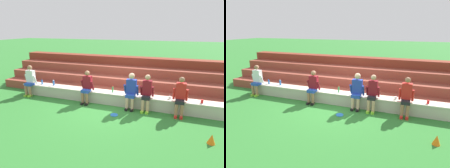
% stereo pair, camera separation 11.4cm
% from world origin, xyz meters
% --- Properties ---
extents(ground_plane, '(80.00, 80.00, 0.00)m').
position_xyz_m(ground_plane, '(0.00, 0.00, 0.00)').
color(ground_plane, '#2D752D').
extents(stone_seating_wall, '(8.47, 0.51, 0.49)m').
position_xyz_m(stone_seating_wall, '(0.00, 0.24, 0.26)').
color(stone_seating_wall, '#B7AF9E').
rests_on(stone_seating_wall, ground).
extents(brick_bleachers, '(11.99, 2.56, 1.57)m').
position_xyz_m(brick_bleachers, '(0.00, 2.17, 0.59)').
color(brick_bleachers, brown).
rests_on(brick_bleachers, ground).
extents(person_far_left, '(0.55, 0.52, 1.38)m').
position_xyz_m(person_far_left, '(-3.81, -0.01, 0.73)').
color(person_far_left, '#996B4C').
rests_on(person_far_left, ground).
extents(person_left_of_center, '(0.53, 0.56, 1.33)m').
position_xyz_m(person_left_of_center, '(-0.95, -0.01, 0.71)').
color(person_left_of_center, '#996B4C').
rests_on(person_left_of_center, ground).
extents(person_center, '(0.56, 0.50, 1.39)m').
position_xyz_m(person_center, '(0.90, -0.01, 0.75)').
color(person_center, '#DBAD89').
rests_on(person_center, ground).
extents(person_right_of_center, '(0.50, 0.54, 1.37)m').
position_xyz_m(person_right_of_center, '(1.48, 0.01, 0.72)').
color(person_right_of_center, tan).
rests_on(person_right_of_center, ground).
extents(person_far_right, '(0.51, 0.57, 1.38)m').
position_xyz_m(person_far_right, '(2.65, 0.00, 0.72)').
color(person_far_right, '#996B4C').
rests_on(person_far_right, ground).
extents(water_bottle_mid_left, '(0.08, 0.08, 0.24)m').
position_xyz_m(water_bottle_mid_left, '(-2.76, 0.27, 0.60)').
color(water_bottle_mid_left, blue).
rests_on(water_bottle_mid_left, stone_seating_wall).
extents(water_bottle_mid_right, '(0.07, 0.07, 0.21)m').
position_xyz_m(water_bottle_mid_right, '(-3.36, 0.24, 0.59)').
color(water_bottle_mid_right, blue).
rests_on(water_bottle_mid_right, stone_seating_wall).
extents(water_bottle_center_gap, '(0.06, 0.06, 0.26)m').
position_xyz_m(water_bottle_center_gap, '(0.08, 0.24, 0.61)').
color(water_bottle_center_gap, green).
rests_on(water_bottle_center_gap, stone_seating_wall).
extents(plastic_cup_right_end, '(0.09, 0.09, 0.11)m').
position_xyz_m(plastic_cup_right_end, '(2.30, 0.20, 0.54)').
color(plastic_cup_right_end, white).
rests_on(plastic_cup_right_end, stone_seating_wall).
extents(plastic_cup_left_end, '(0.08, 0.08, 0.13)m').
position_xyz_m(plastic_cup_left_end, '(3.38, 0.18, 0.55)').
color(plastic_cup_left_end, red).
rests_on(plastic_cup_left_end, stone_seating_wall).
extents(frisbee, '(0.27, 0.27, 0.02)m').
position_xyz_m(frisbee, '(0.49, -0.78, 0.01)').
color(frisbee, blue).
rests_on(frisbee, ground).
extents(sports_cone, '(0.21, 0.21, 0.27)m').
position_xyz_m(sports_cone, '(3.51, -1.57, 0.14)').
color(sports_cone, orange).
rests_on(sports_cone, ground).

